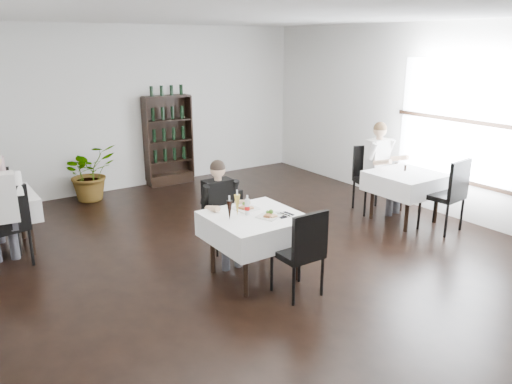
# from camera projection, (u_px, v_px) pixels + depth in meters

# --- Properties ---
(room_shell) EXTENTS (9.00, 9.00, 9.00)m
(room_shell) POSITION_uv_depth(u_px,v_px,m) (276.00, 150.00, 5.71)
(room_shell) COLOR black
(room_shell) RESTS_ON ground
(window_right) EXTENTS (0.06, 2.30, 1.85)m
(window_right) POSITION_uv_depth(u_px,v_px,m) (460.00, 123.00, 7.58)
(window_right) COLOR white
(window_right) RESTS_ON room_shell
(wine_shelf) EXTENTS (0.90, 0.28, 1.75)m
(wine_shelf) POSITION_uv_depth(u_px,v_px,m) (169.00, 141.00, 9.64)
(wine_shelf) COLOR black
(wine_shelf) RESTS_ON ground
(main_table) EXTENTS (1.03, 1.03, 0.77)m
(main_table) POSITION_uv_depth(u_px,v_px,m) (255.00, 227.00, 5.80)
(main_table) COLOR black
(main_table) RESTS_ON ground
(right_table) EXTENTS (0.98, 0.98, 0.77)m
(right_table) POSITION_uv_depth(u_px,v_px,m) (406.00, 182.00, 7.65)
(right_table) COLOR black
(right_table) RESTS_ON ground
(potted_tree) EXTENTS (1.04, 0.96, 0.99)m
(potted_tree) POSITION_uv_depth(u_px,v_px,m) (90.00, 172.00, 8.73)
(potted_tree) COLOR #1F541D
(potted_tree) RESTS_ON ground
(main_chair_far) EXTENTS (0.45, 0.45, 0.86)m
(main_chair_far) POSITION_uv_depth(u_px,v_px,m) (232.00, 221.00, 6.36)
(main_chair_far) COLOR black
(main_chair_far) RESTS_ON ground
(main_chair_near) EXTENTS (0.46, 0.46, 1.00)m
(main_chair_near) POSITION_uv_depth(u_px,v_px,m) (302.00, 248.00, 5.34)
(main_chair_near) COLOR black
(main_chair_near) RESTS_ON ground
(left_chair_near) EXTENTS (0.57, 0.57, 1.06)m
(left_chair_near) POSITION_uv_depth(u_px,v_px,m) (6.00, 222.00, 6.02)
(left_chair_near) COLOR black
(left_chair_near) RESTS_ON ground
(right_chair_far) EXTENTS (0.62, 0.62, 1.06)m
(right_chair_far) POSITION_uv_depth(u_px,v_px,m) (370.00, 174.00, 8.17)
(right_chair_far) COLOR black
(right_chair_far) RESTS_ON ground
(right_chair_near) EXTENTS (0.55, 0.56, 1.10)m
(right_chair_near) POSITION_uv_depth(u_px,v_px,m) (449.00, 191.00, 7.20)
(right_chair_near) COLOR black
(right_chair_near) RESTS_ON ground
(diner_main) EXTENTS (0.49, 0.49, 1.31)m
(diner_main) POSITION_uv_depth(u_px,v_px,m) (221.00, 204.00, 6.17)
(diner_main) COLOR #414148
(diner_main) RESTS_ON ground
(diner_right_far) EXTENTS (0.58, 0.59, 1.46)m
(diner_right_far) POSITION_uv_depth(u_px,v_px,m) (382.00, 160.00, 8.08)
(diner_right_far) COLOR #414148
(diner_right_far) RESTS_ON ground
(plate_far) EXTENTS (0.29, 0.29, 0.08)m
(plate_far) POSITION_uv_depth(u_px,v_px,m) (246.00, 208.00, 5.96)
(plate_far) COLOR white
(plate_far) RESTS_ON main_table
(plate_near) EXTENTS (0.30, 0.30, 0.07)m
(plate_near) POSITION_uv_depth(u_px,v_px,m) (269.00, 216.00, 5.69)
(plate_near) COLOR white
(plate_near) RESTS_ON main_table
(pilsner_dark) EXTENTS (0.07, 0.07, 0.29)m
(pilsner_dark) POSITION_uv_depth(u_px,v_px,m) (230.00, 210.00, 5.55)
(pilsner_dark) COLOR black
(pilsner_dark) RESTS_ON main_table
(pilsner_lager) EXTENTS (0.07, 0.07, 0.31)m
(pilsner_lager) POSITION_uv_depth(u_px,v_px,m) (237.00, 205.00, 5.72)
(pilsner_lager) COLOR gold
(pilsner_lager) RESTS_ON main_table
(coke_bottle) EXTENTS (0.06, 0.06, 0.24)m
(coke_bottle) POSITION_uv_depth(u_px,v_px,m) (247.00, 207.00, 5.74)
(coke_bottle) COLOR silver
(coke_bottle) RESTS_ON main_table
(napkin_cutlery) EXTENTS (0.22, 0.22, 0.02)m
(napkin_cutlery) POSITION_uv_depth(u_px,v_px,m) (284.00, 215.00, 5.75)
(napkin_cutlery) COLOR black
(napkin_cutlery) RESTS_ON main_table
(pepper_mill) EXTENTS (0.04, 0.04, 0.09)m
(pepper_mill) POSITION_uv_depth(u_px,v_px,m) (405.00, 168.00, 7.72)
(pepper_mill) COLOR black
(pepper_mill) RESTS_ON right_table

